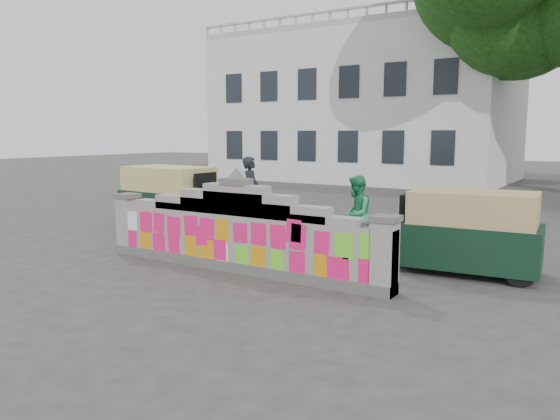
# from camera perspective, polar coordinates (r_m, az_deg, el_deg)

# --- Properties ---
(ground) EXTENTS (100.00, 100.00, 0.00)m
(ground) POSITION_cam_1_polar(r_m,az_deg,el_deg) (10.69, -4.49, -6.34)
(ground) COLOR #383533
(ground) RESTS_ON ground
(parapet_wall) EXTENTS (6.48, 0.44, 2.01)m
(parapet_wall) POSITION_cam_1_polar(r_m,az_deg,el_deg) (10.53, -4.55, -2.39)
(parapet_wall) COLOR #4C4C49
(parapet_wall) RESTS_ON ground
(building) EXTENTS (16.00, 10.00, 8.90)m
(building) POSITION_cam_1_polar(r_m,az_deg,el_deg) (33.05, 9.07, 10.26)
(building) COLOR silver
(building) RESTS_ON ground
(cyclist_bike) EXTENTS (2.14, 1.33, 1.06)m
(cyclist_bike) POSITION_cam_1_polar(r_m,az_deg,el_deg) (14.34, -3.03, -0.49)
(cyclist_bike) COLOR black
(cyclist_bike) RESTS_ON ground
(cyclist_rider) EXTENTS (0.62, 0.76, 1.80)m
(cyclist_rider) POSITION_cam_1_polar(r_m,az_deg,el_deg) (14.29, -3.04, 0.98)
(cyclist_rider) COLOR black
(cyclist_rider) RESTS_ON ground
(pedestrian) EXTENTS (0.83, 0.97, 1.73)m
(pedestrian) POSITION_cam_1_polar(r_m,az_deg,el_deg) (12.16, 7.94, -0.48)
(pedestrian) COLOR #289459
(pedestrian) RESTS_ON ground
(rickshaw_left) EXTENTS (3.16, 1.58, 1.73)m
(rickshaw_left) POSITION_cam_1_polar(r_m,az_deg,el_deg) (15.58, -11.28, 1.40)
(rickshaw_left) COLOR black
(rickshaw_left) RESTS_ON ground
(rickshaw_right) EXTENTS (2.89, 1.51, 1.57)m
(rickshaw_right) POSITION_cam_1_polar(r_m,az_deg,el_deg) (10.90, 19.05, -2.10)
(rickshaw_right) COLOR black
(rickshaw_right) RESTS_ON ground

